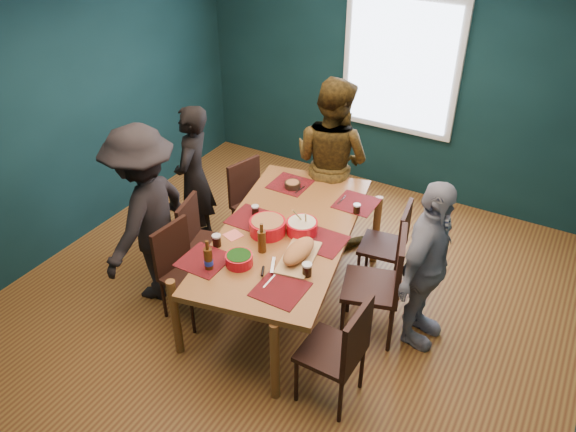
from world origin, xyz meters
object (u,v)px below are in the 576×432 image
chair_left_far (251,197)px  chair_right_far (392,240)px  chair_left_mid (199,236)px  bowl_herbs (239,259)px  chair_right_near (343,348)px  cutting_board (298,253)px  person_right (426,267)px  bowl_salad (268,226)px  person_back (331,161)px  dining_table (286,237)px  chair_left_near (181,265)px  person_far_left (194,178)px  person_near_left (146,215)px  chair_right_mid (384,279)px  bowl_dumpling (302,226)px

chair_left_far → chair_right_far: chair_left_far is taller
chair_left_mid → bowl_herbs: (0.79, -0.47, 0.35)m
chair_right_near → cutting_board: chair_right_near is taller
chair_right_far → person_right: bearing=-57.0°
chair_left_mid → bowl_salad: bowl_salad is taller
chair_left_far → chair_right_near: chair_right_near is taller
person_back → bowl_salad: (0.04, -1.32, -0.01)m
chair_left_mid → chair_right_near: bearing=-33.1°
chair_right_near → bowl_salad: bearing=149.0°
chair_left_far → chair_left_mid: size_ratio=1.02×
chair_left_far → bowl_salad: size_ratio=2.93×
dining_table → cutting_board: (0.29, -0.30, 0.14)m
chair_left_far → person_back: 0.91m
chair_left_near → person_right: bearing=26.1°
person_far_left → person_near_left: person_near_left is taller
bowl_herbs → chair_right_near: bearing=-9.7°
chair_right_far → chair_right_mid: chair_right_mid is taller
chair_right_near → person_near_left: (-2.07, 0.30, 0.29)m
cutting_board → chair_left_far: bearing=127.5°
dining_table → person_far_left: (-1.29, 0.38, 0.04)m
person_near_left → person_back: bearing=140.8°
chair_left_mid → chair_left_near: size_ratio=0.98×
person_far_left → person_near_left: bearing=-8.7°
chair_right_near → person_back: person_back is taller
bowl_salad → person_near_left: bearing=-161.5°
person_far_left → chair_left_far: bearing=106.0°
cutting_board → chair_left_near: bearing=-176.7°
chair_right_near → person_far_left: bearing=153.9°
dining_table → bowl_herbs: size_ratio=10.55×
dining_table → person_back: size_ratio=1.30×
chair_left_far → person_back: person_back is taller
chair_right_near → person_far_left: person_far_left is taller
chair_right_mid → person_near_left: size_ratio=0.61×
chair_left_mid → person_right: (2.07, 0.30, 0.25)m
dining_table → person_near_left: size_ratio=1.36×
chair_right_far → chair_right_near: bearing=-91.2°
chair_left_near → chair_right_near: chair_right_near is taller
person_back → bowl_dumpling: size_ratio=6.57×
bowl_dumpling → person_right: bearing=7.2°
person_near_left → bowl_salad: person_near_left is taller
person_far_left → person_back: size_ratio=0.87×
chair_right_near → bowl_dumpling: (-0.77, 0.80, 0.32)m
chair_right_mid → person_right: size_ratio=0.67×
bowl_salad → chair_left_mid: bearing=-179.1°
person_far_left → cutting_board: (1.58, -0.68, 0.10)m
bowl_dumpling → bowl_salad: bearing=-148.5°
person_far_left → cutting_board: person_far_left is taller
chair_left_far → person_near_left: (-0.34, -1.16, 0.32)m
dining_table → person_right: size_ratio=1.51×
person_back → bowl_salad: 1.32m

